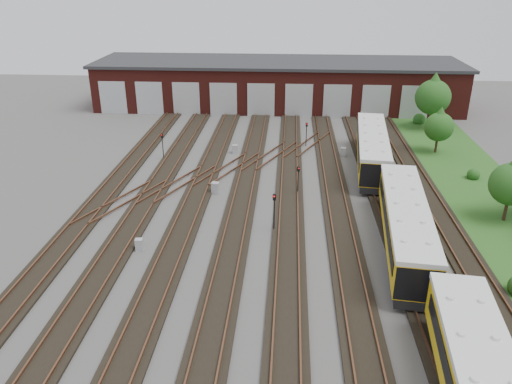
{
  "coord_description": "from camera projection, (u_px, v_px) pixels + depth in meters",
  "views": [
    {
      "loc": [
        1.82,
        -31.11,
        17.98
      ],
      "look_at": [
        -0.63,
        4.58,
        2.0
      ],
      "focal_mm": 35.0,
      "sensor_mm": 36.0,
      "label": 1
    }
  ],
  "objects": [
    {
      "name": "relay_cabinet_2",
      "position": [
        215.0,
        188.0,
        43.61
      ],
      "size": [
        0.69,
        0.6,
        1.03
      ],
      "primitive_type": "cube",
      "rotation": [
        0.0,
        0.0,
        -0.15
      ],
      "color": "#9A9C9F",
      "rests_on": "ground"
    },
    {
      "name": "signal_mast_0",
      "position": [
        162.0,
        143.0,
        51.04
      ],
      "size": [
        0.23,
        0.21,
        2.77
      ],
      "rotation": [
        0.0,
        0.0,
        -0.1
      ],
      "color": "black",
      "rests_on": "ground"
    },
    {
      "name": "relay_cabinet_4",
      "position": [
        398.0,
        213.0,
        38.97
      ],
      "size": [
        0.75,
        0.65,
        1.15
      ],
      "primitive_type": "cube",
      "rotation": [
        0.0,
        0.0,
        -0.12
      ],
      "color": "#9A9C9F",
      "rests_on": "ground"
    },
    {
      "name": "maintenance_shed",
      "position": [
        277.0,
        83.0,
        70.89
      ],
      "size": [
        51.0,
        12.5,
        6.35
      ],
      "color": "#521914",
      "rests_on": "ground"
    },
    {
      "name": "signal_mast_2",
      "position": [
        306.0,
        131.0,
        54.92
      ],
      "size": [
        0.24,
        0.22,
        2.67
      ],
      "rotation": [
        0.0,
        0.0,
        0.21
      ],
      "color": "black",
      "rests_on": "ground"
    },
    {
      "name": "grass_verge",
      "position": [
        483.0,
        194.0,
        43.7
      ],
      "size": [
        8.0,
        55.0,
        0.05
      ],
      "primitive_type": "cube",
      "color": "#1F4918",
      "rests_on": "ground"
    },
    {
      "name": "relay_cabinet_1",
      "position": [
        235.0,
        149.0,
        53.23
      ],
      "size": [
        0.64,
        0.56,
        0.92
      ],
      "primitive_type": "cube",
      "rotation": [
        0.0,
        0.0,
        0.2
      ],
      "color": "#9A9C9F",
      "rests_on": "ground"
    },
    {
      "name": "bush_2",
      "position": [
        419.0,
        118.0,
        63.4
      ],
      "size": [
        1.52,
        1.52,
        1.52
      ],
      "primitive_type": "sphere",
      "color": "#1C4614",
      "rests_on": "ground"
    },
    {
      "name": "bush_1",
      "position": [
        474.0,
        173.0,
        46.64
      ],
      "size": [
        1.17,
        1.17,
        1.17
      ],
      "primitive_type": "sphere",
      "color": "#1C4614",
      "rests_on": "ground"
    },
    {
      "name": "relay_cabinet_0",
      "position": [
        139.0,
        245.0,
        34.77
      ],
      "size": [
        0.59,
        0.51,
        0.88
      ],
      "primitive_type": "cube",
      "rotation": [
        0.0,
        0.0,
        0.14
      ],
      "color": "#9A9C9F",
      "rests_on": "ground"
    },
    {
      "name": "track_network",
      "position": [
        259.0,
        238.0,
        36.29
      ],
      "size": [
        30.4,
        70.0,
        0.33
      ],
      "color": "black",
      "rests_on": "ground"
    },
    {
      "name": "ground",
      "position": [
        260.0,
        244.0,
        35.79
      ],
      "size": [
        120.0,
        120.0,
        0.0
      ],
      "primitive_type": "plane",
      "color": "#42403E",
      "rests_on": "ground"
    },
    {
      "name": "signal_mast_1",
      "position": [
        274.0,
        208.0,
        36.77
      ],
      "size": [
        0.25,
        0.23,
        3.02
      ],
      "rotation": [
        0.0,
        0.0,
        -0.09
      ],
      "color": "black",
      "rests_on": "ground"
    },
    {
      "name": "metro_train",
      "position": [
        405.0,
        224.0,
        34.35
      ],
      "size": [
        4.31,
        47.37,
        3.13
      ],
      "rotation": [
        0.0,
        0.0,
        -0.11
      ],
      "color": "black",
      "rests_on": "ground"
    },
    {
      "name": "signal_mast_3",
      "position": [
        298.0,
        177.0,
        42.9
      ],
      "size": [
        0.25,
        0.24,
        2.61
      ],
      "rotation": [
        0.0,
        0.0,
        0.42
      ],
      "color": "black",
      "rests_on": "ground"
    },
    {
      "name": "tree_0",
      "position": [
        434.0,
        93.0,
        59.75
      ],
      "size": [
        4.19,
        4.19,
        6.94
      ],
      "color": "#332217",
      "rests_on": "ground"
    },
    {
      "name": "relay_cabinet_3",
      "position": [
        343.0,
        152.0,
        52.45
      ],
      "size": [
        0.59,
        0.51,
        0.9
      ],
      "primitive_type": "cube",
      "rotation": [
        0.0,
        0.0,
        -0.12
      ],
      "color": "#9A9C9F",
      "rests_on": "ground"
    },
    {
      "name": "tree_1",
      "position": [
        440.0,
        124.0,
        52.25
      ],
      "size": [
        3.03,
        3.03,
        5.03
      ],
      "color": "#332217",
      "rests_on": "ground"
    }
  ]
}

